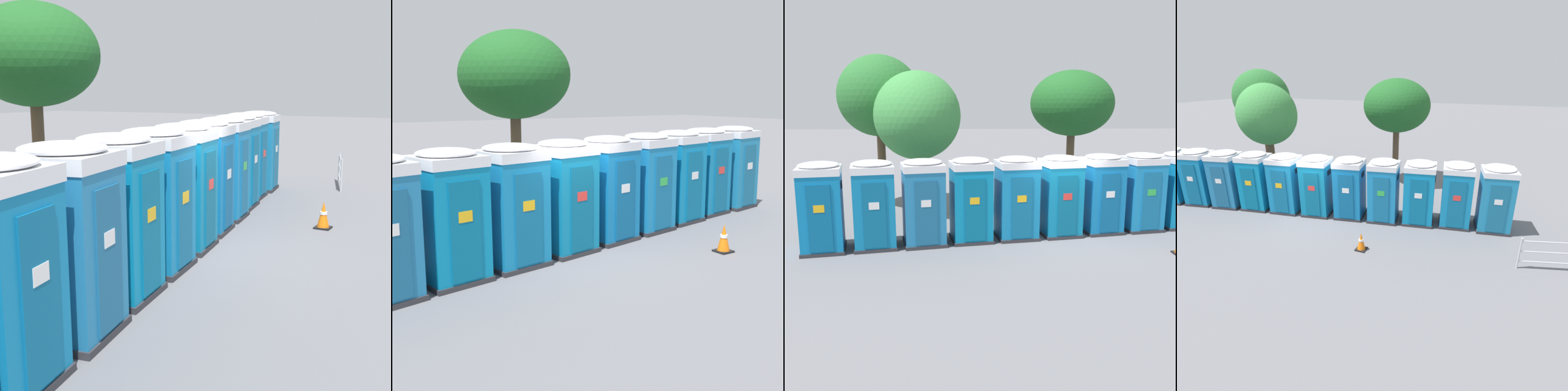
{
  "view_description": "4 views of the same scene",
  "coord_description": "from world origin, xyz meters",
  "views": [
    {
      "loc": [
        -9.28,
        -5.16,
        3.14
      ],
      "look_at": [
        0.79,
        0.55,
        0.92
      ],
      "focal_mm": 50.0,
      "sensor_mm": 36.0,
      "label": 1
    },
    {
      "loc": [
        -6.21,
        -9.81,
        3.51
      ],
      "look_at": [
        0.69,
        0.54,
        1.18
      ],
      "focal_mm": 50.0,
      "sensor_mm": 36.0,
      "label": 2
    },
    {
      "loc": [
        -3.14,
        -13.54,
        4.12
      ],
      "look_at": [
        -2.59,
        -0.11,
        1.38
      ],
      "focal_mm": 42.0,
      "sensor_mm": 36.0,
      "label": 3
    },
    {
      "loc": [
        6.75,
        -9.87,
        5.56
      ],
      "look_at": [
        2.26,
        0.84,
        0.99
      ],
      "focal_mm": 28.0,
      "sensor_mm": 36.0,
      "label": 4
    }
  ],
  "objects": [
    {
      "name": "ground_plane",
      "position": [
        0.0,
        0.0,
        0.0
      ],
      "size": [
        120.0,
        120.0,
        0.0
      ],
      "primitive_type": "plane",
      "color": "slate"
    },
    {
      "name": "portapotty_7",
      "position": [
        2.73,
        0.9,
        1.28
      ],
      "size": [
        1.36,
        1.38,
        2.54
      ],
      "color": "#2D2D33",
      "rests_on": "ground"
    },
    {
      "name": "traffic_cone",
      "position": [
        2.89,
        -1.67,
        0.31
      ],
      "size": [
        0.36,
        0.36,
        0.64
      ],
      "color": "black",
      "rests_on": "ground"
    },
    {
      "name": "portapotty_4",
      "position": [
        -1.47,
        0.11,
        1.28
      ],
      "size": [
        1.38,
        1.37,
        2.54
      ],
      "color": "#2D2D33",
      "rests_on": "ground"
    },
    {
      "name": "portapotty_5",
      "position": [
        -0.07,
        0.36,
        1.28
      ],
      "size": [
        1.36,
        1.39,
        2.54
      ],
      "color": "#2D2D33",
      "rests_on": "ground"
    },
    {
      "name": "portapotty_9",
      "position": [
        5.5,
        1.53,
        1.28
      ],
      "size": [
        1.34,
        1.37,
        2.54
      ],
      "color": "#2D2D33",
      "rests_on": "ground"
    },
    {
      "name": "event_barrier",
      "position": [
        8.74,
        -0.49,
        0.57
      ],
      "size": [
        1.97,
        0.64,
        1.05
      ],
      "color": "#B7B7BC",
      "rests_on": "ground"
    },
    {
      "name": "portapotty_6",
      "position": [
        1.32,
        0.65,
        1.28
      ],
      "size": [
        1.37,
        1.39,
        2.54
      ],
      "color": "#2D2D33",
      "rests_on": "ground"
    },
    {
      "name": "street_tree_0",
      "position": [
        -6.31,
        4.69,
        4.35
      ],
      "size": [
        3.21,
        3.21,
        5.93
      ],
      "color": "brown",
      "rests_on": "ground"
    },
    {
      "name": "portapotty_2",
      "position": [
        -4.27,
        -0.44,
        1.28
      ],
      "size": [
        1.43,
        1.42,
        2.54
      ],
      "color": "#2D2D33",
      "rests_on": "ground"
    },
    {
      "name": "portapotty_10",
      "position": [
        6.92,
        1.71,
        1.28
      ],
      "size": [
        1.42,
        1.4,
        2.54
      ],
      "color": "#2D2D33",
      "rests_on": "ground"
    },
    {
      "name": "street_tree_1",
      "position": [
        1.52,
        5.91,
        4.07
      ],
      "size": [
        3.5,
        3.5,
        5.47
      ],
      "color": "brown",
      "rests_on": "ground"
    },
    {
      "name": "portapotty_8",
      "position": [
        4.11,
        1.21,
        1.28
      ],
      "size": [
        1.4,
        1.39,
        2.54
      ],
      "color": "#2D2D33",
      "rests_on": "ground"
    },
    {
      "name": "portapotty_1",
      "position": [
        -5.67,
        -0.69,
        1.28
      ],
      "size": [
        1.42,
        1.42,
        2.54
      ],
      "color": "#2D2D33",
      "rests_on": "ground"
    },
    {
      "name": "portapotty_3",
      "position": [
        -2.87,
        -0.13,
        1.28
      ],
      "size": [
        1.38,
        1.38,
        2.54
      ],
      "color": "#2D2D33",
      "rests_on": "ground"
    },
    {
      "name": "street_tree_2",
      "position": [
        -4.71,
        3.15,
        3.64
      ],
      "size": [
        3.11,
        3.11,
        5.24
      ],
      "color": "brown",
      "rests_on": "ground"
    }
  ]
}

